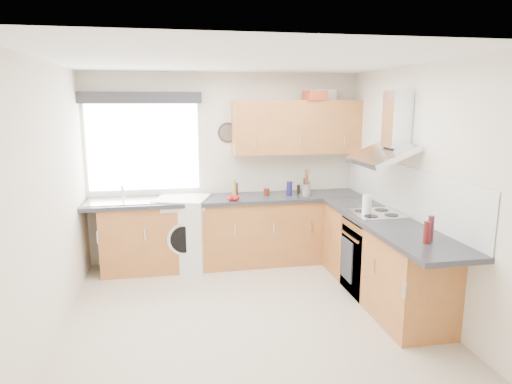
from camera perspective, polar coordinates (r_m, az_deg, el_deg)
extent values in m
plane|color=beige|center=(4.82, -1.04, -15.07)|extent=(3.60, 3.60, 0.00)
cube|color=white|center=(4.33, -1.17, 16.06)|extent=(3.60, 3.60, 0.02)
cube|color=silver|center=(6.16, -3.96, 3.00)|extent=(3.60, 0.02, 2.50)
cube|color=silver|center=(2.71, 5.46, -8.02)|extent=(3.60, 0.02, 2.50)
cube|color=silver|center=(4.47, -24.46, -1.22)|extent=(0.02, 3.60, 2.50)
cube|color=silver|center=(5.03, 19.55, 0.45)|extent=(0.02, 3.60, 2.50)
cube|color=silver|center=(6.08, -13.90, 5.43)|extent=(1.40, 0.02, 1.10)
cube|color=#27272B|center=(5.96, -14.24, 11.37)|extent=(1.50, 0.18, 0.14)
cube|color=white|center=(5.29, 17.78, 0.31)|extent=(0.01, 3.00, 0.54)
cube|color=#9A5B2B|center=(6.05, -4.46, -5.14)|extent=(3.00, 0.58, 0.86)
cube|color=#9A5B2B|center=(6.40, 9.96, -4.33)|extent=(0.60, 0.60, 0.86)
cube|color=#9A5B2B|center=(5.23, 15.34, -8.20)|extent=(0.58, 2.10, 0.86)
cube|color=#25272C|center=(5.93, -3.56, -0.90)|extent=(3.60, 0.62, 0.05)
cube|color=#25272C|center=(4.97, 16.27, -3.80)|extent=(0.62, 2.42, 0.05)
cube|color=black|center=(5.35, 14.53, -7.75)|extent=(0.56, 0.58, 0.85)
cube|color=silver|center=(5.22, 14.80, -2.63)|extent=(0.52, 0.52, 0.01)
cube|color=#9A5B2B|center=(6.12, 5.12, 8.11)|extent=(1.70, 0.35, 0.70)
cube|color=silver|center=(6.01, -9.09, -5.00)|extent=(0.79, 0.78, 0.93)
cylinder|color=#27272B|center=(6.10, -3.53, 7.40)|extent=(0.27, 0.04, 0.27)
cube|color=silver|center=(6.31, 8.16, 11.94)|extent=(0.37, 0.30, 0.14)
cube|color=#B53E21|center=(6.07, 7.38, 11.90)|extent=(0.29, 0.26, 0.12)
cylinder|color=slate|center=(6.02, 6.32, 0.19)|extent=(0.11, 0.11, 0.15)
cylinder|color=silver|center=(5.14, 13.69, -1.60)|extent=(0.11, 0.11, 0.22)
cylinder|color=#1A1853|center=(6.04, 4.19, 0.45)|extent=(0.08, 0.08, 0.18)
cylinder|color=olive|center=(5.81, -2.73, 0.33)|extent=(0.05, 0.05, 0.25)
cylinder|color=#441E18|center=(6.24, 6.22, 0.84)|extent=(0.06, 0.06, 0.20)
cylinder|color=black|center=(6.19, 5.33, 0.36)|extent=(0.04, 0.04, 0.12)
cylinder|color=olive|center=(6.33, 6.54, 0.69)|extent=(0.06, 0.06, 0.14)
cylinder|color=#1D598B|center=(6.31, 6.26, 0.86)|extent=(0.06, 0.06, 0.18)
cylinder|color=#4F1B10|center=(6.03, 1.34, 0.00)|extent=(0.08, 0.08, 0.09)
cylinder|color=#421817|center=(6.08, -2.46, 0.41)|extent=(0.04, 0.04, 0.16)
cylinder|color=#5C1513|center=(4.28, 20.56, -4.76)|extent=(0.06, 0.06, 0.20)
cylinder|color=#571F29|center=(4.36, 21.00, -4.27)|extent=(0.05, 0.05, 0.23)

